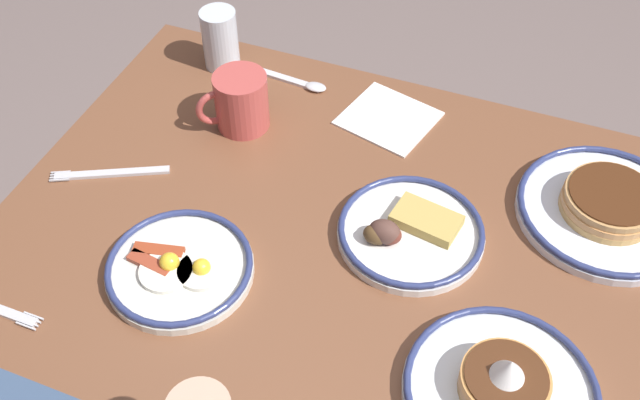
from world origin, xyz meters
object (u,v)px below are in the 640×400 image
at_px(plate_far_side, 502,389).
at_px(fork_far, 109,173).
at_px(plate_far_companion, 607,208).
at_px(tea_spoon, 289,79).
at_px(coffee_mug, 240,101).
at_px(plate_center_pancakes, 180,268).
at_px(plate_near_main, 408,231).
at_px(drinking_glass, 220,42).
at_px(paper_napkin, 388,118).

distance_m(plate_far_side, fork_far, 0.70).
xyz_separation_m(plate_far_companion, tea_spoon, (0.59, -0.13, -0.01)).
height_order(plate_far_companion, coffee_mug, coffee_mug).
bearing_deg(fork_far, plate_center_pancakes, 146.59).
bearing_deg(tea_spoon, plate_far_companion, 167.61).
bearing_deg(plate_far_companion, plate_near_main, 29.46).
relative_size(plate_center_pancakes, drinking_glass, 1.87).
relative_size(plate_far_companion, tea_spoon, 1.32).
xyz_separation_m(plate_near_main, plate_far_companion, (-0.27, -0.15, 0.00)).
distance_m(plate_center_pancakes, drinking_glass, 0.50).
relative_size(plate_center_pancakes, paper_napkin, 1.44).
bearing_deg(plate_far_companion, tea_spoon, -12.39).
distance_m(coffee_mug, paper_napkin, 0.26).
relative_size(plate_near_main, drinking_glass, 1.94).
bearing_deg(plate_far_side, plate_near_main, -48.51).
height_order(plate_far_side, paper_napkin, plate_far_side).
bearing_deg(tea_spoon, fork_far, 61.55).
bearing_deg(coffee_mug, paper_napkin, -155.82).
distance_m(plate_far_side, paper_napkin, 0.55).
xyz_separation_m(drinking_glass, paper_napkin, (-0.34, 0.04, -0.05)).
bearing_deg(plate_center_pancakes, fork_far, -33.41).
height_order(plate_center_pancakes, tea_spoon, plate_center_pancakes).
relative_size(plate_center_pancakes, fork_far, 1.19).
relative_size(coffee_mug, paper_napkin, 0.73).
height_order(plate_far_companion, tea_spoon, plate_far_companion).
xyz_separation_m(plate_far_side, fork_far, (0.68, -0.16, -0.02)).
distance_m(drinking_glass, paper_napkin, 0.35).
distance_m(plate_near_main, tea_spoon, 0.43).
bearing_deg(paper_napkin, coffee_mug, 24.18).
distance_m(paper_napkin, tea_spoon, 0.21).
height_order(plate_far_companion, fork_far, plate_far_companion).
bearing_deg(paper_napkin, tea_spoon, -9.59).
bearing_deg(plate_far_side, plate_far_companion, -103.53).
bearing_deg(fork_far, paper_napkin, -142.27).
relative_size(plate_far_side, tea_spoon, 1.21).
bearing_deg(tea_spoon, plate_near_main, 137.97).
bearing_deg(plate_far_companion, drinking_glass, -10.21).
relative_size(coffee_mug, fork_far, 0.61).
height_order(plate_near_main, plate_far_side, plate_far_side).
relative_size(plate_near_main, plate_center_pancakes, 1.04).
relative_size(plate_far_side, fork_far, 1.39).
relative_size(fork_far, tea_spoon, 0.87).
xyz_separation_m(coffee_mug, drinking_glass, (0.11, -0.14, -0.00)).
distance_m(paper_napkin, fork_far, 0.49).
bearing_deg(plate_center_pancakes, plate_far_side, 176.98).
relative_size(paper_napkin, tea_spoon, 0.72).
relative_size(plate_center_pancakes, coffee_mug, 1.97).
bearing_deg(tea_spoon, drinking_glass, -0.68).
xyz_separation_m(plate_center_pancakes, drinking_glass, (0.17, -0.47, 0.04)).
height_order(plate_near_main, plate_far_companion, plate_far_companion).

